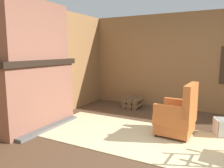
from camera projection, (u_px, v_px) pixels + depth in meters
name	position (u px, v px, depth m)	size (l,w,h in m)	color
ground_plane	(162.00, 153.00, 3.32)	(14.00, 14.00, 0.00)	#4C3523
wood_panel_wall_left	(28.00, 65.00, 4.41)	(0.06, 6.10, 2.51)	olive
wood_panel_wall_back	(193.00, 62.00, 5.55)	(6.10, 0.09, 2.51)	olive
fireplace_hearth	(38.00, 94.00, 4.38)	(0.62, 1.80, 1.37)	brown
chimney_breast	(34.00, 30.00, 4.19)	(0.36, 1.50, 1.12)	brown
area_rug	(144.00, 138.00, 3.89)	(3.99, 1.66, 0.01)	#C6B789
armchair	(178.00, 117.00, 3.97)	(0.67, 0.73, 0.98)	#C6662D
firewood_stack	(132.00, 102.00, 5.96)	(0.50, 0.44, 0.29)	brown
oil_lamp_vase	(7.00, 56.00, 3.76)	(0.13, 0.13, 0.25)	silver
storage_case	(49.00, 56.00, 4.64)	(0.16, 0.27, 0.12)	black
decorative_plate_on_mantel	(35.00, 53.00, 4.33)	(0.07, 0.25, 0.25)	gold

